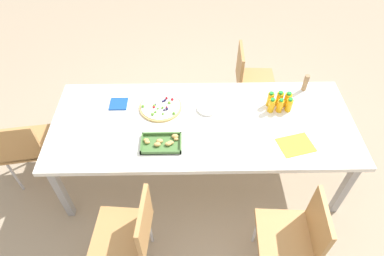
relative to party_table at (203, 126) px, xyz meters
The scene contains 18 objects.
ground_plane 0.67m from the party_table, ahead, with size 12.00×12.00×0.00m, color tan.
party_table is the anchor object (origin of this frame).
chair_far_right 1.02m from the party_table, 57.37° to the left, with size 0.43×0.43×0.83m.
chair_far_left 1.10m from the party_table, 125.65° to the left, with size 0.42×0.42×0.83m.
chair_near_left 1.04m from the party_table, 121.61° to the right, with size 0.42×0.42×0.83m.
chair_end 1.56m from the party_table, ahead, with size 0.45×0.45×0.83m.
juice_bottle_0 0.77m from the party_table, 165.62° to the right, with size 0.06×0.06×0.14m.
juice_bottle_1 0.70m from the party_table, 163.36° to the right, with size 0.06×0.06×0.14m.
juice_bottle_2 0.63m from the party_table, 161.60° to the right, with size 0.06×0.06×0.14m.
juice_bottle_3 0.75m from the party_table, behind, with size 0.05×0.05×0.13m.
juice_bottle_4 0.68m from the party_table, 169.75° to the right, with size 0.05×0.05×0.13m.
juice_bottle_5 0.61m from the party_table, 168.43° to the right, with size 0.05×0.05×0.14m.
fruit_pizza 0.40m from the party_table, 26.00° to the right, with size 0.37×0.37×0.05m.
snack_tray 0.41m from the party_table, 35.81° to the left, with size 0.32×0.20×0.04m.
plate_stack 0.17m from the party_table, 106.99° to the right, with size 0.18×0.18×0.02m.
napkin_stack 0.76m from the party_table, 17.09° to the right, with size 0.15×0.15×0.01m, color #194CA5.
cardboard_tube 1.02m from the party_table, 157.25° to the right, with size 0.04×0.04×0.16m, color #9E7A56.
paper_folder 0.76m from the party_table, 159.71° to the left, with size 0.26×0.20×0.01m, color yellow.
Camera 1 is at (0.12, 1.90, 2.71)m, focal length 30.98 mm.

